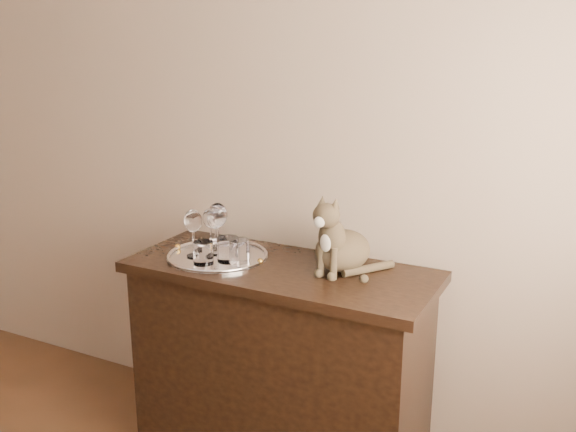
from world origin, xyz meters
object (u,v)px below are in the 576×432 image
object	(u,v)px
wine_glass_b	(216,230)
wine_glass_c	(193,233)
wine_glass_a	(211,228)
tumbler_a	(228,249)
tumbler_b	(203,253)
tray	(218,257)
tumbler_c	(239,251)
wine_glass_d	(218,228)
cat	(343,231)
sideboard	(280,366)

from	to	relation	value
wine_glass_b	wine_glass_c	xyz separation A→B (m)	(-0.03, -0.11, 0.01)
wine_glass_a	wine_glass_b	distance (m)	0.03
tumbler_a	tumbler_b	world-z (taller)	tumbler_a
tumbler_b	tray	bearing A→B (deg)	89.84
tumbler_b	tumbler_c	world-z (taller)	same
wine_glass_c	wine_glass_d	distance (m)	0.10
wine_glass_b	tumbler_b	world-z (taller)	wine_glass_b
wine_glass_d	wine_glass_c	bearing A→B (deg)	-128.59
tumbler_c	cat	distance (m)	0.41
wine_glass_a	sideboard	bearing A→B (deg)	-8.27
wine_glass_d	sideboard	bearing A→B (deg)	-2.16
wine_glass_b	tumbler_a	xyz separation A→B (m)	(0.12, -0.10, -0.04)
wine_glass_a	wine_glass_b	xyz separation A→B (m)	(0.03, -0.01, 0.00)
tray	wine_glass_b	world-z (taller)	wine_glass_b
sideboard	wine_glass_d	world-z (taller)	wine_glass_d
wine_glass_c	cat	size ratio (longest dim) A/B	0.63
sideboard	wine_glass_c	size ratio (longest dim) A/B	6.24
wine_glass_b	wine_glass_a	bearing A→B (deg)	159.01
wine_glass_c	tray	bearing A→B (deg)	27.85
wine_glass_b	cat	world-z (taller)	cat
tray	cat	xyz separation A→B (m)	(0.49, 0.11, 0.15)
wine_glass_a	cat	bearing A→B (deg)	3.01
wine_glass_c	cat	distance (m)	0.60
tumbler_a	tray	bearing A→B (deg)	155.30
sideboard	wine_glass_a	xyz separation A→B (m)	(-0.35, 0.05, 0.52)
wine_glass_b	tray	bearing A→B (deg)	-52.27
wine_glass_a	tray	bearing A→B (deg)	-43.09
wine_glass_c	tumbler_b	size ratio (longest dim) A/B	2.17
tumbler_b	tumbler_c	bearing A→B (deg)	35.82
wine_glass_a	wine_glass_c	distance (m)	0.12
tumbler_a	wine_glass_b	bearing A→B (deg)	141.12
wine_glass_b	wine_glass_d	distance (m)	0.04
tray	cat	size ratio (longest dim) A/B	1.31
wine_glass_c	tumbler_c	bearing A→B (deg)	7.60
sideboard	wine_glass_b	size ratio (longest dim) A/B	6.97
wine_glass_b	wine_glass_c	distance (m)	0.11
tray	cat	world-z (taller)	cat
sideboard	tumbler_c	bearing A→B (deg)	-164.68
tumbler_c	sideboard	bearing A→B (deg)	15.32
wine_glass_c	tumbler_a	world-z (taller)	wine_glass_c
tumbler_b	tumbler_c	size ratio (longest dim) A/B	0.99
wine_glass_b	wine_glass_c	size ratio (longest dim) A/B	0.89
tumbler_a	tumbler_b	size ratio (longest dim) A/B	1.08
wine_glass_d	tumbler_a	world-z (taller)	wine_glass_d
tumbler_b	wine_glass_d	bearing A→B (deg)	97.90
wine_glass_a	tumbler_a	world-z (taller)	wine_glass_a
cat	wine_glass_c	bearing A→B (deg)	-155.76
wine_glass_c	tumbler_a	xyz separation A→B (m)	(0.15, 0.01, -0.05)
tray	tumbler_b	world-z (taller)	tumbler_b
wine_glass_a	tumbler_c	bearing A→B (deg)	-25.77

